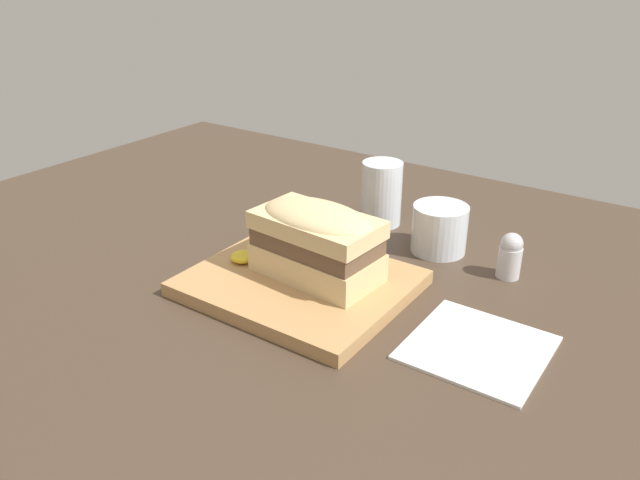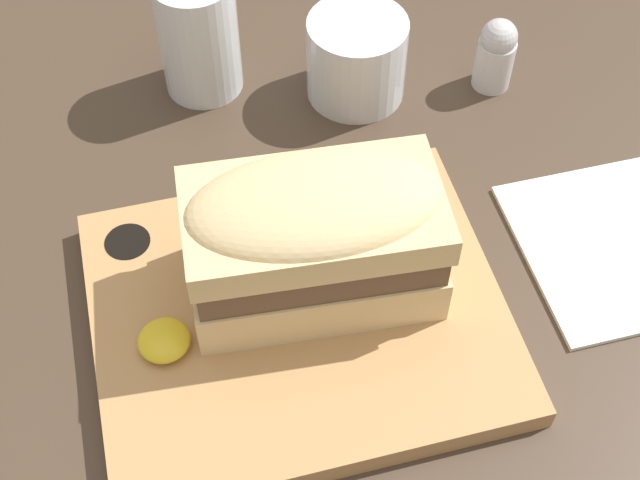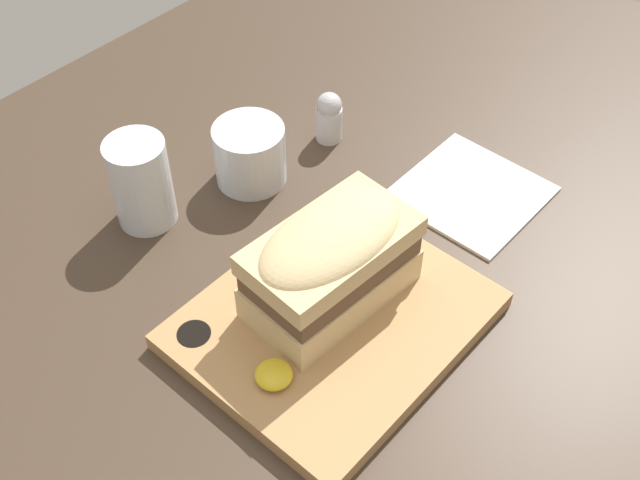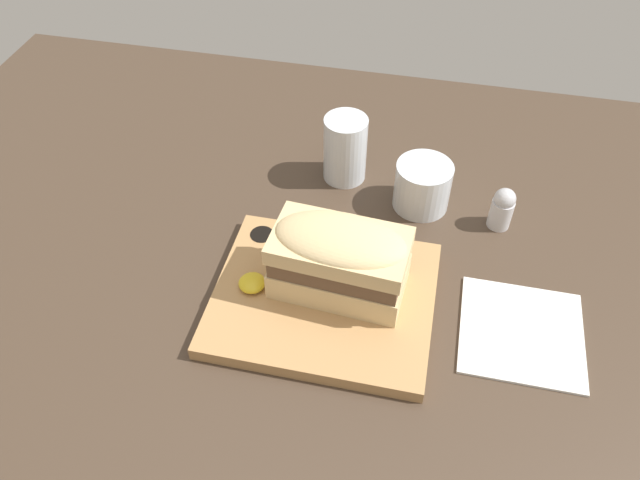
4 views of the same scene
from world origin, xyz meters
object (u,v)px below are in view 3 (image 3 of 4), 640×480
object	(u,v)px
serving_board	(332,320)
sandwich	(333,258)
water_glass	(142,187)
salt_shaker	(329,116)
wine_glass	(250,157)
napkin	(471,193)

from	to	relation	value
serving_board	sandwich	bearing A→B (deg)	41.09
water_glass	salt_shaker	distance (cm)	25.03
serving_board	sandwich	size ratio (longest dim) A/B	1.61
sandwich	wine_glass	bearing A→B (deg)	67.09
salt_shaker	wine_glass	bearing A→B (deg)	170.09
water_glass	napkin	world-z (taller)	water_glass
serving_board	wine_glass	bearing A→B (deg)	64.40
water_glass	sandwich	bearing A→B (deg)	-80.51
water_glass	salt_shaker	xyz separation A→B (cm)	(24.22, -6.19, -1.26)
napkin	salt_shaker	xyz separation A→B (cm)	(-3.28, 19.22, 3.18)
sandwich	salt_shaker	xyz separation A→B (cm)	(20.18, 17.99, -4.09)
water_glass	wine_glass	world-z (taller)	water_glass
sandwich	napkin	distance (cm)	24.58
serving_board	napkin	bearing A→B (deg)	1.04
wine_glass	napkin	bearing A→B (deg)	-54.84
sandwich	wine_glass	xyz separation A→B (cm)	(8.47, 20.04, -4.22)
napkin	serving_board	bearing A→B (deg)	-178.96
wine_glass	salt_shaker	world-z (taller)	wine_glass
sandwich	salt_shaker	world-z (taller)	sandwich
wine_glass	napkin	size ratio (longest dim) A/B	0.55
serving_board	sandwich	world-z (taller)	sandwich
serving_board	napkin	xyz separation A→B (cm)	(25.39, 0.46, -0.77)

